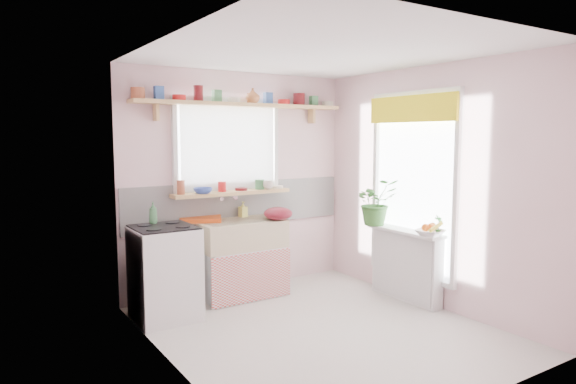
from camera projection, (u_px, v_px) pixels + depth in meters
room at (323, 173)px, 5.65m from camera, size 3.20×3.20×3.20m
sink_unit at (240, 258)px, 5.68m from camera, size 0.95×0.65×1.11m
cooker at (165, 273)px, 4.96m from camera, size 0.58×0.58×0.93m
radiator_ledge at (406, 264)px, 5.55m from camera, size 0.22×0.95×0.78m
windowsill at (232, 193)px, 5.76m from camera, size 1.40×0.22×0.04m
pine_shelf at (243, 105)px, 5.72m from camera, size 2.52×0.24×0.04m
shelf_crockery at (240, 98)px, 5.69m from camera, size 2.47×0.11×0.12m
sill_crockery at (228, 187)px, 5.72m from camera, size 1.35×0.11×0.12m
dish_tray at (201, 219)px, 5.60m from camera, size 0.54×0.49×0.04m
colander at (278, 214)px, 5.67m from camera, size 0.33×0.33×0.14m
jade_plant at (376, 202)px, 5.77m from camera, size 0.55×0.51×0.52m
fruit_bowl at (430, 233)px, 5.13m from camera, size 0.33×0.33×0.07m
herb_pot at (439, 225)px, 5.18m from camera, size 0.12×0.09×0.21m
soap_bottle_sink at (243, 209)px, 5.88m from camera, size 0.09×0.09×0.18m
sill_cup at (268, 185)px, 5.93m from camera, size 0.13×0.13×0.10m
sill_bowl at (203, 191)px, 5.50m from camera, size 0.26×0.26×0.06m
shelf_vase at (253, 96)px, 5.71m from camera, size 0.21×0.21×0.16m
cooker_bottle at (153, 213)px, 5.07m from camera, size 0.10×0.10×0.21m
fruit at (430, 227)px, 5.13m from camera, size 0.20×0.14×0.10m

